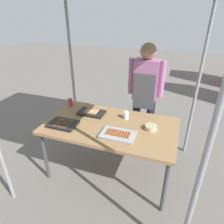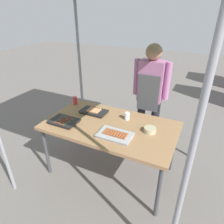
{
  "view_description": "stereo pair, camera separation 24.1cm",
  "coord_description": "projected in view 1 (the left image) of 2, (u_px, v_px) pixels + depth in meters",
  "views": [
    {
      "loc": [
        0.71,
        -1.97,
        2.03
      ],
      "look_at": [
        0.0,
        0.05,
        0.9
      ],
      "focal_mm": 32.07,
      "sensor_mm": 36.0,
      "label": 1
    },
    {
      "loc": [
        0.93,
        -1.87,
        2.03
      ],
      "look_at": [
        0.0,
        0.05,
        0.9
      ],
      "focal_mm": 32.07,
      "sensor_mm": 36.0,
      "label": 2
    }
  ],
  "objects": [
    {
      "name": "tray_meat_skewers",
      "position": [
        63.0,
        124.0,
        2.42
      ],
      "size": [
        0.34,
        0.25,
        0.04
      ],
      "color": "black",
      "rests_on": "stall_table"
    },
    {
      "name": "tray_pork_links",
      "position": [
        92.0,
        112.0,
        2.68
      ],
      "size": [
        0.36,
        0.22,
        0.05
      ],
      "color": "black",
      "rests_on": "stall_table"
    },
    {
      "name": "stall_table",
      "position": [
        111.0,
        128.0,
        2.47
      ],
      "size": [
        1.6,
        0.9,
        0.75
      ],
      "color": "#9E724C",
      "rests_on": "ground"
    },
    {
      "name": "vendor_woman",
      "position": [
        145.0,
        90.0,
        2.91
      ],
      "size": [
        0.52,
        0.23,
        1.62
      ],
      "rotation": [
        0.0,
        0.0,
        3.14
      ],
      "color": "black",
      "rests_on": "ground"
    },
    {
      "name": "tray_grilled_sausages",
      "position": [
        118.0,
        135.0,
        2.22
      ],
      "size": [
        0.39,
        0.24,
        0.05
      ],
      "color": "#ADADB2",
      "rests_on": "stall_table"
    },
    {
      "name": "drink_cup_near_edge",
      "position": [
        70.0,
        102.0,
        2.88
      ],
      "size": [
        0.06,
        0.06,
        0.11
      ],
      "primitive_type": "cylinder",
      "color": "red",
      "rests_on": "stall_table"
    },
    {
      "name": "drink_cup_by_wok",
      "position": [
        126.0,
        115.0,
        2.55
      ],
      "size": [
        0.06,
        0.06,
        0.1
      ],
      "primitive_type": "cylinder",
      "color": "white",
      "rests_on": "stall_table"
    },
    {
      "name": "ground_plane",
      "position": [
        111.0,
        170.0,
        2.79
      ],
      "size": [
        18.0,
        18.0,
        0.0
      ],
      "primitive_type": "plane",
      "color": "#66605B"
    },
    {
      "name": "condiment_bowl",
      "position": [
        151.0,
        127.0,
        2.33
      ],
      "size": [
        0.14,
        0.14,
        0.06
      ],
      "primitive_type": "cylinder",
      "color": "#BFB28C",
      "rests_on": "stall_table"
    }
  ]
}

